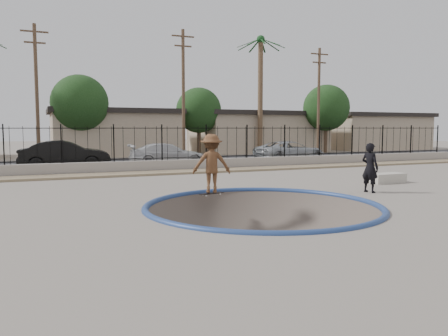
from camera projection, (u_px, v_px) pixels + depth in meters
ground at (155, 188)px, 24.86m from camera, size 120.00×120.00×2.20m
bowl_pit at (263, 207)px, 12.84m from camera, size 6.84×6.84×1.80m
coping_ring at (263, 207)px, 12.84m from camera, size 7.04×7.04×0.20m
rock_strip at (168, 172)px, 22.18m from camera, size 42.00×1.60×0.11m
retaining_wall at (162, 166)px, 23.17m from camera, size 42.00×0.45×0.60m
fence at (162, 143)px, 23.06m from camera, size 40.00×0.04×1.80m
street at (136, 162)px, 29.34m from camera, size 90.00×8.00×0.04m
house_center at (113, 132)px, 37.86m from camera, size 10.60×8.60×3.90m
house_east at (257, 131)px, 43.32m from camera, size 12.60×8.60×3.90m
house_east_far at (368, 131)px, 48.78m from camera, size 11.60×8.60×3.90m
palm_right at (260, 70)px, 37.93m from camera, size 2.30×2.30×10.30m
utility_pole_left at (37, 91)px, 28.40m from camera, size 1.70×0.24×9.00m
utility_pole_mid at (183, 92)px, 32.28m from camera, size 1.70×0.24×9.50m
utility_pole_right at (319, 100)px, 36.98m from camera, size 1.70×0.24×9.00m
street_tree_left at (80, 103)px, 33.28m from camera, size 4.32×4.32×6.36m
street_tree_mid at (199, 110)px, 38.13m from camera, size 3.96×3.96×5.83m
street_tree_right at (326, 108)px, 40.94m from camera, size 4.32×4.32×6.36m
skater at (212, 166)px, 14.90m from camera, size 1.46×1.09×2.00m
skateboard at (212, 193)px, 14.99m from camera, size 0.93×0.47×0.08m
videographer at (370, 168)px, 15.60m from camera, size 0.58×0.74×1.78m
concrete_ledge at (387, 178)px, 18.41m from camera, size 1.62×0.74×0.40m
car_b at (65, 155)px, 24.14m from camera, size 4.92×2.07×1.58m
car_c at (168, 154)px, 26.43m from camera, size 4.77×2.24×1.35m
car_d at (290, 151)px, 29.79m from camera, size 5.19×2.79×1.38m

